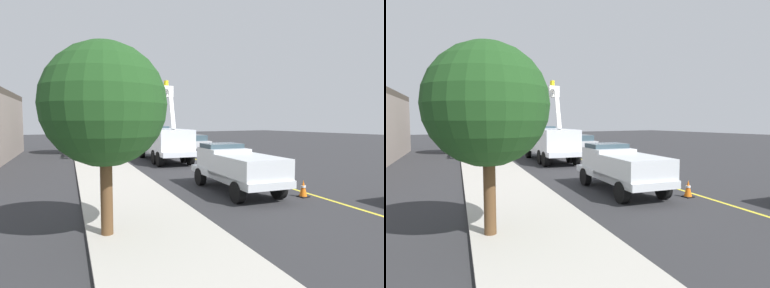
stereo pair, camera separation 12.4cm
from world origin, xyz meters
TOP-DOWN VIEW (x-y plane):
  - ground at (0.00, 0.00)m, footprint 120.00×120.00m
  - sidewalk_far_side at (1.08, 7.39)m, footprint 59.89×12.25m
  - lane_centre_stripe at (0.00, 0.00)m, footprint 49.50×7.40m
  - utility_bucket_truck at (2.71, 2.33)m, footprint 8.48×3.66m
  - service_pickup_truck at (-8.87, 4.04)m, footprint 5.84×2.89m
  - passing_minivan at (8.65, -3.85)m, footprint 5.02×2.57m
  - traffic_cone_leading at (-11.07, 2.25)m, footprint 0.40×0.40m
  - traffic_cone_mid_front at (5.69, -0.28)m, footprint 0.40×0.40m
  - traffic_signal_mast at (5.58, 5.70)m, footprint 6.07×1.17m
  - street_tree_left at (-11.74, 10.55)m, footprint 3.27×3.27m
  - street_tree_right at (11.25, 7.62)m, footprint 3.98×3.98m

SIDE VIEW (x-z plane):
  - ground at x=0.00m, z-range 0.00..0.00m
  - lane_centre_stripe at x=0.00m, z-range 0.00..0.01m
  - sidewalk_far_side at x=1.08m, z-range 0.00..0.12m
  - traffic_cone_leading at x=-11.07m, z-range -0.01..0.70m
  - traffic_cone_mid_front at x=5.69m, z-range -0.01..0.87m
  - passing_minivan at x=8.65m, z-range 0.13..1.82m
  - service_pickup_truck at x=-8.87m, z-range 0.09..2.15m
  - utility_bucket_truck at x=2.71m, z-range -1.62..4.81m
  - street_tree_left at x=-11.74m, z-range 0.96..6.18m
  - street_tree_right at x=11.25m, z-range 0.89..6.67m
  - traffic_signal_mast at x=5.58m, z-range 1.74..9.39m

